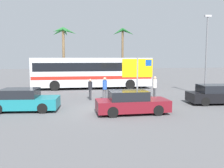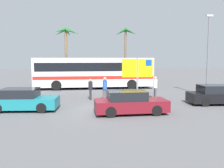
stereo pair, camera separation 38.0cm
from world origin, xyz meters
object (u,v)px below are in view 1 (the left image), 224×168
object	(u,v)px
bus_rear_coach	(98,70)
car_maroon	(131,103)
pedestrian_by_bus	(105,87)
car_black	(217,95)
car_teal	(23,100)
pedestrian_crossing_lot	(90,88)
pedestrian_near_sign	(155,85)
bus_front_coach	(92,71)
ferry_sign	(138,70)

from	to	relation	value
bus_rear_coach	car_maroon	xyz separation A→B (m)	(0.43, -15.34, -1.15)
car_maroon	pedestrian_by_bus	xyz separation A→B (m)	(-0.98, 4.44, 0.41)
car_black	car_teal	bearing A→B (deg)	-174.69
car_black	pedestrian_crossing_lot	size ratio (longest dim) A/B	2.56
pedestrian_by_bus	car_black	bearing A→B (deg)	-97.21
pedestrian_crossing_lot	pedestrian_near_sign	size ratio (longest dim) A/B	0.92
bus_rear_coach	car_maroon	bearing A→B (deg)	-88.38
bus_rear_coach	car_teal	bearing A→B (deg)	-113.16
pedestrian_by_bus	bus_front_coach	bearing A→B (deg)	13.26
pedestrian_crossing_lot	pedestrian_near_sign	world-z (taller)	pedestrian_near_sign
car_teal	pedestrian_crossing_lot	bearing A→B (deg)	41.76
bus_front_coach	car_maroon	bearing A→B (deg)	-83.43
bus_rear_coach	pedestrian_crossing_lot	xyz separation A→B (m)	(-1.59, -10.40, -0.85)
pedestrian_crossing_lot	bus_rear_coach	bearing A→B (deg)	69.00
bus_rear_coach	car_black	size ratio (longest dim) A/B	2.95
ferry_sign	pedestrian_near_sign	world-z (taller)	ferry_sign
pedestrian_crossing_lot	pedestrian_near_sign	distance (m)	5.02
bus_rear_coach	car_black	world-z (taller)	bus_rear_coach
bus_rear_coach	pedestrian_by_bus	size ratio (longest dim) A/B	6.86
bus_front_coach	bus_rear_coach	size ratio (longest dim) A/B	1.00
car_teal	car_black	world-z (taller)	same
pedestrian_by_bus	car_maroon	bearing A→B (deg)	-157.34
pedestrian_near_sign	pedestrian_by_bus	bearing A→B (deg)	1.60
pedestrian_near_sign	bus_rear_coach	bearing A→B (deg)	-75.95
pedestrian_crossing_lot	pedestrian_by_bus	world-z (taller)	pedestrian_by_bus
car_black	pedestrian_crossing_lot	world-z (taller)	pedestrian_crossing_lot
pedestrian_by_bus	bus_rear_coach	bearing A→B (deg)	7.39
bus_front_coach	car_teal	distance (m)	11.30
bus_front_coach	ferry_sign	xyz separation A→B (m)	(2.68, -8.32, 0.54)
car_black	pedestrian_by_bus	bearing A→B (deg)	166.39
car_teal	pedestrian_by_bus	size ratio (longest dim) A/B	2.38
car_teal	pedestrian_near_sign	distance (m)	9.75
ferry_sign	pedestrian_near_sign	bearing A→B (deg)	38.95
bus_front_coach	car_black	xyz separation A→B (m)	(7.90, -9.80, -1.15)
car_teal	pedestrian_by_bus	xyz separation A→B (m)	(5.27, 2.69, 0.40)
bus_front_coach	car_black	world-z (taller)	bus_front_coach
ferry_sign	car_teal	bearing A→B (deg)	-164.56
pedestrian_near_sign	car_black	bearing A→B (deg)	138.14
car_teal	car_maroon	distance (m)	6.49
pedestrian_by_bus	ferry_sign	bearing A→B (deg)	-100.75
pedestrian_near_sign	ferry_sign	bearing A→B (deg)	32.98
bus_rear_coach	pedestrian_by_bus	distance (m)	10.94
car_maroon	pedestrian_by_bus	size ratio (longest dim) A/B	2.35
ferry_sign	pedestrian_crossing_lot	distance (m)	3.87
bus_rear_coach	pedestrian_crossing_lot	world-z (taller)	bus_rear_coach
car_maroon	pedestrian_crossing_lot	size ratio (longest dim) A/B	2.58
bus_front_coach	pedestrian_crossing_lot	bearing A→B (deg)	-95.38
bus_rear_coach	car_maroon	distance (m)	15.39
pedestrian_by_bus	pedestrian_near_sign	bearing A→B (deg)	-74.15
pedestrian_crossing_lot	car_black	bearing A→B (deg)	-30.81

